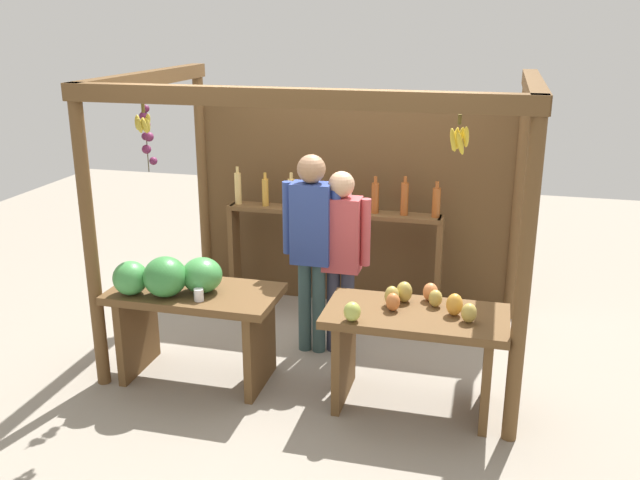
{
  "coord_description": "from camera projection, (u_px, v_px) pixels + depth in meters",
  "views": [
    {
      "loc": [
        1.29,
        -5.23,
        2.69
      ],
      "look_at": [
        0.0,
        -0.2,
        1.02
      ],
      "focal_mm": 39.01,
      "sensor_mm": 36.0,
      "label": 1
    }
  ],
  "objects": [
    {
      "name": "bottle_shelf_unit",
      "position": [
        334.0,
        230.0,
        6.43
      ],
      "size": [
        2.02,
        0.22,
        1.36
      ],
      "color": "brown",
      "rests_on": "ground"
    },
    {
      "name": "market_stall",
      "position": [
        339.0,
        182.0,
        5.97
      ],
      "size": [
        3.15,
        2.14,
        2.27
      ],
      "color": "brown",
      "rests_on": "ground"
    },
    {
      "name": "fruit_counter_right",
      "position": [
        415.0,
        335.0,
        4.89
      ],
      "size": [
        1.27,
        0.65,
        0.89
      ],
      "color": "brown",
      "rests_on": "ground"
    },
    {
      "name": "vendor_woman",
      "position": [
        341.0,
        247.0,
        5.61
      ],
      "size": [
        0.48,
        0.21,
        1.54
      ],
      "rotation": [
        0.0,
        0.0,
        0.09
      ],
      "color": "#323346",
      "rests_on": "ground"
    },
    {
      "name": "vendor_man",
      "position": [
        312.0,
        236.0,
        5.59
      ],
      "size": [
        0.48,
        0.23,
        1.67
      ],
      "rotation": [
        0.0,
        0.0,
        0.04
      ],
      "color": "#334E4F",
      "rests_on": "ground"
    },
    {
      "name": "ground_plane",
      "position": [
        326.0,
        346.0,
        5.95
      ],
      "size": [
        12.0,
        12.0,
        0.0
      ],
      "primitive_type": "plane",
      "color": "gray",
      "rests_on": "ground"
    },
    {
      "name": "fruit_counter_left",
      "position": [
        185.0,
        299.0,
        5.21
      ],
      "size": [
        1.27,
        0.7,
        1.03
      ],
      "color": "brown",
      "rests_on": "ground"
    }
  ]
}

